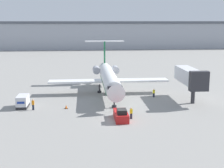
{
  "coord_description": "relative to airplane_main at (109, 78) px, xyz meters",
  "views": [
    {
      "loc": [
        -4.97,
        -43.39,
        14.58
      ],
      "look_at": [
        0.0,
        11.58,
        3.23
      ],
      "focal_mm": 50.0,
      "sensor_mm": 36.0,
      "label": 1
    }
  ],
  "objects": [
    {
      "name": "airplane_main",
      "position": [
        0.0,
        0.0,
        0.0
      ],
      "size": [
        24.01,
        26.92,
        9.82
      ],
      "color": "white",
      "rests_on": "ground"
    },
    {
      "name": "pushback_tug",
      "position": [
        0.43,
        -17.14,
        -2.56
      ],
      "size": [
        1.91,
        4.64,
        1.9
      ],
      "color": "#B21919",
      "rests_on": "ground"
    },
    {
      "name": "luggage_cart",
      "position": [
        -15.4,
        -8.94,
        -2.24
      ],
      "size": [
        1.74,
        3.47,
        2.07
      ],
      "color": "#232326",
      "rests_on": "ground"
    },
    {
      "name": "worker_on_apron",
      "position": [
        -13.41,
        -10.7,
        -2.3
      ],
      "size": [
        0.4,
        0.26,
        1.84
      ],
      "color": "#232838",
      "rests_on": "ground"
    },
    {
      "name": "worker_by_wing",
      "position": [
        8.35,
        -3.93,
        -2.42
      ],
      "size": [
        0.4,
        0.24,
        1.64
      ],
      "color": "#232838",
      "rests_on": "ground"
    },
    {
      "name": "traffic_cone_left",
      "position": [
        -8.03,
        -10.37,
        -2.96
      ],
      "size": [
        0.55,
        0.55,
        0.65
      ],
      "color": "black",
      "rests_on": "ground"
    },
    {
      "name": "terminal_building",
      "position": [
        0.07,
        102.11,
        3.74
      ],
      "size": [
        180.0,
        16.8,
        13.98
      ],
      "color": "#9EA3AD",
      "rests_on": "ground"
    },
    {
      "name": "ground_plane",
      "position": [
        0.07,
        -17.89,
        -3.27
      ],
      "size": [
        600.0,
        600.0,
        0.0
      ],
      "primitive_type": "plane",
      "color": "gray"
    },
    {
      "name": "jet_bridge",
      "position": [
        14.3,
        -7.02,
        1.17
      ],
      "size": [
        3.2,
        10.66,
        6.19
      ],
      "color": "#2D2D33",
      "rests_on": "ground"
    },
    {
      "name": "worker_near_tug",
      "position": [
        2.01,
        -16.82,
        -2.34
      ],
      "size": [
        0.4,
        0.25,
        1.77
      ],
      "color": "#232838",
      "rests_on": "ground"
    }
  ]
}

